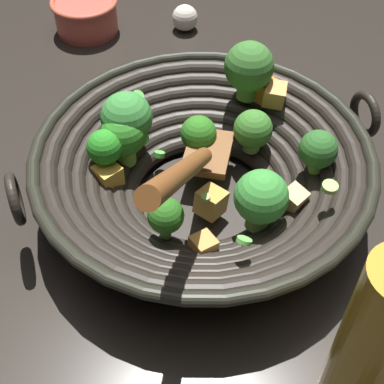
{
  "coord_description": "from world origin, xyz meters",
  "views": [
    {
      "loc": [
        0.13,
        0.4,
        0.48
      ],
      "look_at": [
        0.01,
        0.01,
        0.03
      ],
      "focal_mm": 51.84,
      "sensor_mm": 36.0,
      "label": 1
    }
  ],
  "objects_px": {
    "cooking_oil_bottle": "(375,338)",
    "garlic_bulb": "(185,18)",
    "wok": "(202,167)",
    "prep_bowl": "(86,14)"
  },
  "relations": [
    {
      "from": "cooking_oil_bottle",
      "to": "garlic_bulb",
      "type": "xyz_separation_m",
      "value": [
        -0.03,
        -0.61,
        -0.08
      ]
    },
    {
      "from": "wok",
      "to": "garlic_bulb",
      "type": "xyz_separation_m",
      "value": [
        -0.08,
        -0.36,
        -0.04
      ]
    },
    {
      "from": "wok",
      "to": "garlic_bulb",
      "type": "bearing_deg",
      "value": -103.07
    },
    {
      "from": "wok",
      "to": "prep_bowl",
      "type": "xyz_separation_m",
      "value": [
        0.07,
        -0.4,
        -0.03
      ]
    },
    {
      "from": "prep_bowl",
      "to": "garlic_bulb",
      "type": "relative_size",
      "value": 2.56
    },
    {
      "from": "cooking_oil_bottle",
      "to": "prep_bowl",
      "type": "distance_m",
      "value": 0.66
    },
    {
      "from": "garlic_bulb",
      "to": "wok",
      "type": "bearing_deg",
      "value": 76.93
    },
    {
      "from": "garlic_bulb",
      "to": "cooking_oil_bottle",
      "type": "bearing_deg",
      "value": 87.51
    },
    {
      "from": "wok",
      "to": "prep_bowl",
      "type": "height_order",
      "value": "wok"
    },
    {
      "from": "wok",
      "to": "cooking_oil_bottle",
      "type": "distance_m",
      "value": 0.26
    }
  ]
}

